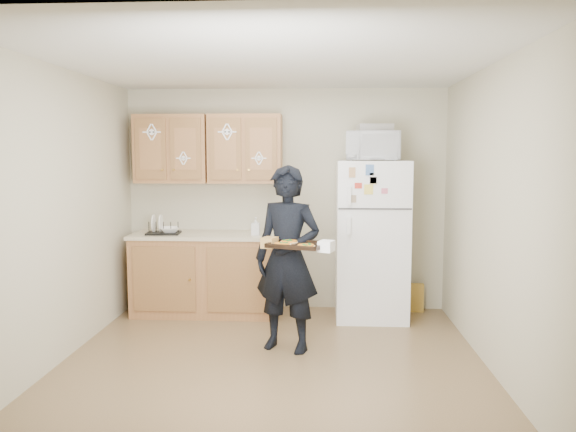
{
  "coord_description": "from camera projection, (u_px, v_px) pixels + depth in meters",
  "views": [
    {
      "loc": [
        0.4,
        -4.58,
        1.76
      ],
      "look_at": [
        0.11,
        0.45,
        1.21
      ],
      "focal_mm": 35.0,
      "sensor_mm": 36.0,
      "label": 1
    }
  ],
  "objects": [
    {
      "name": "refrigerator",
      "position": [
        371.0,
        240.0,
        6.03
      ],
      "size": [
        0.75,
        0.7,
        1.7
      ],
      "primitive_type": "cube",
      "color": "white",
      "rests_on": "floor"
    },
    {
      "name": "bowl",
      "position": [
        170.0,
        230.0,
        6.13
      ],
      "size": [
        0.29,
        0.29,
        0.06
      ],
      "primitive_type": "imported",
      "rotation": [
        0.0,
        0.0,
        0.33
      ],
      "color": "white",
      "rests_on": "dish_rack"
    },
    {
      "name": "pizza_front_right",
      "position": [
        306.0,
        246.0,
        4.6
      ],
      "size": [
        0.15,
        0.15,
        0.02
      ],
      "primitive_type": "cylinder",
      "color": "orange",
      "rests_on": "baking_tray"
    },
    {
      "name": "base_cabinet",
      "position": [
        207.0,
        275.0,
        6.23
      ],
      "size": [
        1.6,
        0.6,
        0.86
      ],
      "primitive_type": "cube",
      "color": "brown",
      "rests_on": "floor"
    },
    {
      "name": "wall_back",
      "position": [
        285.0,
        200.0,
        6.41
      ],
      "size": [
        3.6,
        0.04,
        2.5
      ],
      "primitive_type": "cube",
      "color": "#BBB498",
      "rests_on": "floor"
    },
    {
      "name": "upper_cab_right",
      "position": [
        245.0,
        149.0,
        6.19
      ],
      "size": [
        0.8,
        0.33,
        0.75
      ],
      "primitive_type": "cube",
      "color": "brown",
      "rests_on": "wall_back"
    },
    {
      "name": "cereal_box",
      "position": [
        414.0,
        298.0,
        6.31
      ],
      "size": [
        0.2,
        0.07,
        0.32
      ],
      "primitive_type": "cube",
      "color": "gold",
      "rests_on": "floor"
    },
    {
      "name": "pizza_front_left",
      "position": [
        282.0,
        244.0,
        4.68
      ],
      "size": [
        0.15,
        0.15,
        0.02
      ],
      "primitive_type": "cylinder",
      "color": "orange",
      "rests_on": "baking_tray"
    },
    {
      "name": "ceiling",
      "position": [
        271.0,
        62.0,
        4.49
      ],
      "size": [
        3.6,
        3.6,
        0.0
      ],
      "primitive_type": "plane",
      "color": "silver",
      "rests_on": "wall_back"
    },
    {
      "name": "wall_left",
      "position": [
        59.0,
        216.0,
        4.73
      ],
      "size": [
        0.04,
        3.6,
        2.5
      ],
      "primitive_type": "cube",
      "color": "#BBB498",
      "rests_on": "floor"
    },
    {
      "name": "upper_cab_left",
      "position": [
        172.0,
        149.0,
        6.24
      ],
      "size": [
        0.8,
        0.33,
        0.75
      ],
      "primitive_type": "cube",
      "color": "brown",
      "rests_on": "wall_back"
    },
    {
      "name": "countertop",
      "position": [
        207.0,
        235.0,
        6.18
      ],
      "size": [
        1.64,
        0.64,
        0.04
      ],
      "primitive_type": "cube",
      "color": "beige",
      "rests_on": "base_cabinet"
    },
    {
      "name": "pizza_back_left",
      "position": [
        289.0,
        241.0,
        4.82
      ],
      "size": [
        0.15,
        0.15,
        0.02
      ],
      "primitive_type": "cylinder",
      "color": "orange",
      "rests_on": "baking_tray"
    },
    {
      "name": "person",
      "position": [
        287.0,
        259.0,
        5.02
      ],
      "size": [
        0.71,
        0.58,
        1.67
      ],
      "primitive_type": "imported",
      "rotation": [
        0.0,
        0.0,
        -0.34
      ],
      "color": "black",
      "rests_on": "floor"
    },
    {
      "name": "dish_rack",
      "position": [
        163.0,
        228.0,
        6.13
      ],
      "size": [
        0.37,
        0.29,
        0.14
      ],
      "primitive_type": "cube",
      "rotation": [
        0.0,
        0.0,
        0.08
      ],
      "color": "black",
      "rests_on": "countertop"
    },
    {
      "name": "soap_bottle",
      "position": [
        256.0,
        226.0,
        6.04
      ],
      "size": [
        0.09,
        0.09,
        0.19
      ],
      "primitive_type": "imported",
      "rotation": [
        0.0,
        0.0,
        -0.03
      ],
      "color": "white",
      "rests_on": "countertop"
    },
    {
      "name": "foil_pan",
      "position": [
        375.0,
        128.0,
        5.88
      ],
      "size": [
        0.38,
        0.28,
        0.07
      ],
      "primitive_type": "cube",
      "rotation": [
        0.0,
        0.0,
        0.1
      ],
      "color": "silver",
      "rests_on": "microwave"
    },
    {
      "name": "microwave",
      "position": [
        373.0,
        146.0,
        5.87
      ],
      "size": [
        0.58,
        0.41,
        0.31
      ],
      "primitive_type": "imported",
      "rotation": [
        0.0,
        0.0,
        -0.06
      ],
      "color": "white",
      "rests_on": "refrigerator"
    },
    {
      "name": "baking_tray",
      "position": [
        297.0,
        245.0,
        4.71
      ],
      "size": [
        0.54,
        0.47,
        0.04
      ],
      "primitive_type": "cube",
      "rotation": [
        0.0,
        0.0,
        -0.34
      ],
      "color": "black",
      "rests_on": "person"
    },
    {
      "name": "floor",
      "position": [
        272.0,
        363.0,
        4.76
      ],
      "size": [
        3.6,
        3.6,
        0.0
      ],
      "primitive_type": "plane",
      "color": "brown",
      "rests_on": "ground"
    },
    {
      "name": "wall_right",
      "position": [
        494.0,
        218.0,
        4.52
      ],
      "size": [
        0.04,
        3.6,
        2.5
      ],
      "primitive_type": "cube",
      "color": "#BBB498",
      "rests_on": "floor"
    },
    {
      "name": "wall_front",
      "position": [
        241.0,
        256.0,
        2.84
      ],
      "size": [
        3.6,
        0.04,
        2.5
      ],
      "primitive_type": "cube",
      "color": "#BBB498",
      "rests_on": "floor"
    }
  ]
}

